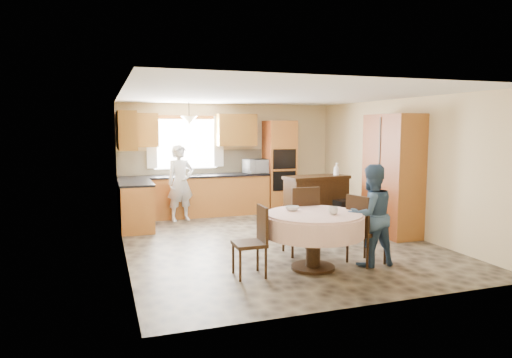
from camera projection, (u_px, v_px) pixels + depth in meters
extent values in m
cube|color=#6F634E|center=(275.00, 241.00, 7.91)|extent=(5.00, 6.00, 0.01)
cube|color=white|center=(276.00, 95.00, 7.63)|extent=(5.00, 6.00, 0.01)
cube|color=#CFB684|center=(229.00, 158.00, 10.59)|extent=(5.00, 0.02, 2.50)
cube|color=#CFB684|center=(375.00, 194.00, 4.95)|extent=(5.00, 0.02, 2.50)
cube|color=#CFB684|center=(123.00, 175.00, 6.97)|extent=(0.02, 6.00, 2.50)
cube|color=#CFB684|center=(399.00, 166.00, 8.57)|extent=(0.02, 6.00, 2.50)
cube|color=white|center=(186.00, 144.00, 10.21)|extent=(1.40, 0.03, 1.10)
cube|color=white|center=(152.00, 142.00, 9.92)|extent=(0.22, 0.02, 1.15)
cube|color=white|center=(219.00, 141.00, 10.40)|extent=(0.22, 0.02, 1.15)
cube|color=gold|center=(195.00, 196.00, 10.13)|extent=(3.30, 0.60, 0.88)
cube|color=black|center=(195.00, 176.00, 10.07)|extent=(3.30, 0.64, 0.04)
cube|color=gold|center=(136.00, 207.00, 8.85)|extent=(0.60, 1.20, 0.88)
cube|color=black|center=(135.00, 183.00, 8.80)|extent=(0.64, 1.20, 0.04)
cube|color=tan|center=(192.00, 162.00, 10.31)|extent=(3.30, 0.02, 0.55)
cube|color=#AF802B|center=(137.00, 130.00, 9.70)|extent=(0.85, 0.33, 0.72)
cube|color=#AF802B|center=(237.00, 130.00, 10.41)|extent=(0.90, 0.33, 0.72)
cube|color=#AF802B|center=(126.00, 130.00, 8.64)|extent=(0.33, 1.20, 0.72)
cube|color=gold|center=(279.00, 166.00, 10.69)|extent=(0.66, 0.62, 2.12)
cube|color=black|center=(285.00, 159.00, 10.37)|extent=(0.56, 0.01, 0.45)
cube|color=black|center=(284.00, 181.00, 10.43)|extent=(0.56, 0.01, 0.45)
cone|color=beige|center=(189.00, 120.00, 9.70)|extent=(0.36, 0.36, 0.18)
cube|color=#32200D|center=(316.00, 202.00, 9.21)|extent=(1.37, 0.71, 0.94)
cube|color=black|center=(346.00, 215.00, 8.78)|extent=(0.45, 0.35, 0.58)
cube|color=gold|center=(393.00, 175.00, 8.30)|extent=(0.58, 1.15, 2.20)
cylinder|color=#32200D|center=(313.00, 243.00, 6.35)|extent=(0.20, 0.20, 0.73)
cylinder|color=#32200D|center=(313.00, 267.00, 6.39)|extent=(0.61, 0.61, 0.04)
cylinder|color=#F5E2C8|center=(314.00, 215.00, 6.31)|extent=(1.33, 1.33, 0.05)
cylinder|color=#F5E2C8|center=(313.00, 225.00, 6.32)|extent=(1.39, 1.39, 0.29)
cube|color=#32200D|center=(249.00, 244.00, 6.03)|extent=(0.41, 0.41, 0.05)
cube|color=#32200D|center=(262.00, 224.00, 6.05)|extent=(0.05, 0.39, 0.48)
cylinder|color=#32200D|center=(241.00, 266.00, 5.83)|extent=(0.03, 0.03, 0.42)
cylinder|color=#32200D|center=(266.00, 263.00, 5.94)|extent=(0.03, 0.03, 0.42)
cylinder|color=#32200D|center=(233.00, 258.00, 6.16)|extent=(0.03, 0.03, 0.42)
cylinder|color=#32200D|center=(257.00, 256.00, 6.27)|extent=(0.03, 0.03, 0.42)
cube|color=#32200D|center=(300.00, 222.00, 7.10)|extent=(0.48, 0.48, 0.06)
cube|color=#32200D|center=(306.00, 206.00, 6.87)|extent=(0.44, 0.06, 0.55)
cylinder|color=#32200D|center=(293.00, 243.00, 6.88)|extent=(0.04, 0.04, 0.48)
cylinder|color=#32200D|center=(317.00, 241.00, 7.01)|extent=(0.04, 0.04, 0.48)
cylinder|color=#32200D|center=(283.00, 237.00, 7.25)|extent=(0.04, 0.04, 0.48)
cylinder|color=#32200D|center=(306.00, 235.00, 7.38)|extent=(0.04, 0.04, 0.48)
cube|color=#32200D|center=(367.00, 232.00, 6.59)|extent=(0.55, 0.55, 0.05)
cube|color=#32200D|center=(358.00, 214.00, 6.44)|extent=(0.16, 0.41, 0.52)
cylinder|color=#32200D|center=(362.00, 253.00, 6.38)|extent=(0.04, 0.04, 0.45)
cylinder|color=#32200D|center=(385.00, 250.00, 6.50)|extent=(0.04, 0.04, 0.45)
cylinder|color=#32200D|center=(348.00, 246.00, 6.73)|extent=(0.04, 0.04, 0.45)
cylinder|color=#32200D|center=(370.00, 244.00, 6.85)|extent=(0.04, 0.04, 0.45)
cube|color=gold|center=(373.00, 145.00, 9.32)|extent=(0.05, 0.59, 0.49)
cube|color=silver|center=(372.00, 145.00, 9.31)|extent=(0.01, 0.49, 0.38)
imported|color=silver|center=(257.00, 166.00, 10.46)|extent=(0.63, 0.48, 0.32)
imported|color=silver|center=(180.00, 183.00, 9.58)|extent=(0.66, 0.52, 1.61)
imported|color=#314B6B|center=(371.00, 215.00, 6.48)|extent=(0.72, 0.57, 1.46)
imported|color=#B2B2B2|center=(303.00, 178.00, 9.06)|extent=(0.24, 0.24, 0.06)
imported|color=silver|center=(336.00, 171.00, 9.28)|extent=(0.15, 0.15, 0.31)
imported|color=#B2B2B2|center=(333.00, 211.00, 6.19)|extent=(0.17, 0.17, 0.10)
imported|color=#B2B2B2|center=(292.00, 209.00, 6.47)|extent=(0.25, 0.25, 0.06)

